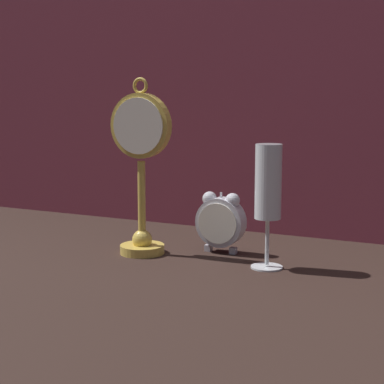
# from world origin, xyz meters

# --- Properties ---
(ground_plane) EXTENTS (4.00, 4.00, 0.00)m
(ground_plane) POSITION_xyz_m (0.00, 0.00, 0.00)
(ground_plane) COLOR black
(fabric_backdrop_drape) EXTENTS (1.71, 0.01, 0.78)m
(fabric_backdrop_drape) POSITION_xyz_m (0.00, 0.33, 0.39)
(fabric_backdrop_drape) COLOR brown
(fabric_backdrop_drape) RESTS_ON ground_plane
(pocket_watch_on_stand) EXTENTS (0.12, 0.08, 0.32)m
(pocket_watch_on_stand) POSITION_xyz_m (-0.09, 0.06, 0.15)
(pocket_watch_on_stand) COLOR gold
(pocket_watch_on_stand) RESTS_ON ground_plane
(alarm_clock_twin_bell) EXTENTS (0.09, 0.03, 0.11)m
(alarm_clock_twin_bell) POSITION_xyz_m (0.04, 0.12, 0.06)
(alarm_clock_twin_bell) COLOR silver
(alarm_clock_twin_bell) RESTS_ON ground_plane
(champagne_flute) EXTENTS (0.05, 0.05, 0.21)m
(champagne_flute) POSITION_xyz_m (0.15, 0.06, 0.13)
(champagne_flute) COLOR silver
(champagne_flute) RESTS_ON ground_plane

